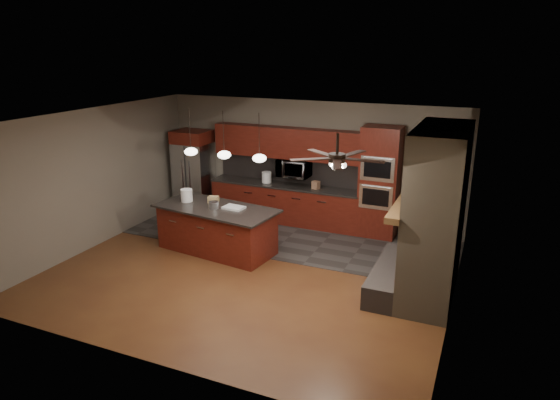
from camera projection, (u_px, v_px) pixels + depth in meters
The scene contains 22 objects.
ground at pixel (252, 271), 9.18m from camera, with size 7.00×7.00×0.00m, color brown.
ceiling at pixel (249, 118), 8.34m from camera, with size 7.00×6.00×0.02m, color white.
back_wall at pixel (309, 163), 11.39m from camera, with size 7.00×0.02×2.80m, color #6E6658.
right_wall at pixel (460, 226), 7.43m from camera, with size 0.02×6.00×2.80m, color #6E6658.
left_wall at pixel (96, 178), 10.09m from camera, with size 0.02×6.00×2.80m, color #6E6658.
slate_tile_patch at pixel (289, 237), 10.76m from camera, with size 7.00×2.40×0.01m, color #373432.
fireplace_column at pixel (431, 220), 7.99m from camera, with size 1.30×2.10×2.80m.
back_cabinetry at pixel (286, 184), 11.50m from camera, with size 3.59×0.64×2.20m.
oven_tower at pixel (380, 182), 10.54m from camera, with size 0.80×0.63×2.38m.
microwave at pixel (294, 168), 11.30m from camera, with size 0.73×0.41×0.50m, color silver.
refrigerator at pixel (194, 171), 12.27m from camera, with size 0.85×0.75×2.00m.
kitchen_island at pixel (217, 229), 9.94m from camera, with size 2.56×1.42×0.92m.
white_bucket at pixel (187, 195), 10.15m from camera, with size 0.24×0.24×0.25m, color white.
paint_can at pixel (214, 205), 9.74m from camera, with size 0.20×0.20×0.13m, color #B2B2B7.
paint_tray at pixel (234, 208), 9.72m from camera, with size 0.40×0.28×0.04m, color silver.
cardboard_box at pixel (213, 199), 10.08m from camera, with size 0.20×0.15×0.13m, color tan.
counter_bucket at pixel (267, 177), 11.60m from camera, with size 0.22×0.22×0.25m, color white.
counter_box at pixel (316, 185), 11.10m from camera, with size 0.16×0.12×0.18m, color #93684C.
pendant_left at pixel (191, 151), 9.83m from camera, with size 0.26×0.26×0.92m.
pendant_center at pixel (224, 155), 9.55m from camera, with size 0.26×0.26×0.92m.
pendant_right at pixel (259, 158), 9.26m from camera, with size 0.26×0.26×0.92m.
ceiling_fan at pixel (337, 157), 7.06m from camera, with size 1.27×1.33×0.41m.
Camera 1 is at (3.81, -7.47, 4.00)m, focal length 32.00 mm.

